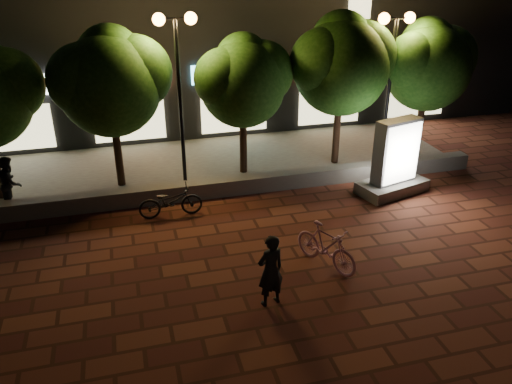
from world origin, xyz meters
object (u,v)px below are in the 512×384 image
object	(u,v)px
rider	(271,271)
scooter_pink	(326,246)
tree_left	(111,79)
tree_mid	(244,78)
pedestrian	(10,183)
scooter_parked	(171,201)
tree_right	(342,61)
tree_far_right	(429,62)
street_lamp_left	(177,57)
street_lamp_right	(393,50)
ad_kiosk	(395,164)

from	to	relation	value
rider	scooter_pink	bearing A→B (deg)	-163.50
scooter_pink	tree_left	bearing A→B (deg)	100.39
tree_mid	pedestrian	distance (m)	7.51
tree_left	scooter_parked	size ratio (longest dim) A/B	2.73
scooter_parked	scooter_pink	bearing A→B (deg)	-137.48
scooter_pink	pedestrian	distance (m)	9.11
tree_right	rider	size ratio (longest dim) A/B	3.03
tree_far_right	street_lamp_left	size ratio (longest dim) A/B	0.92
tree_far_right	scooter_parked	size ratio (longest dim) A/B	2.66
tree_left	street_lamp_right	bearing A→B (deg)	-1.68
tree_right	ad_kiosk	distance (m)	3.80
tree_far_right	rider	size ratio (longest dim) A/B	2.85
tree_mid	street_lamp_right	bearing A→B (deg)	-3.04
scooter_pink	rider	world-z (taller)	rider
tree_right	street_lamp_right	distance (m)	1.70
scooter_parked	tree_far_right	bearing A→B (deg)	-75.59
tree_right	scooter_pink	xyz separation A→B (m)	(-2.80, -5.96, -3.02)
tree_right	pedestrian	size ratio (longest dim) A/B	3.20
scooter_pink	scooter_parked	bearing A→B (deg)	106.32
tree_mid	ad_kiosk	size ratio (longest dim) A/B	1.89
tree_far_right	ad_kiosk	world-z (taller)	tree_far_right
tree_right	tree_left	bearing A→B (deg)	-180.00
scooter_parked	street_lamp_left	bearing A→B (deg)	-18.21
tree_far_right	rider	distance (m)	10.68
tree_left	street_lamp_left	world-z (taller)	street_lamp_left
tree_left	street_lamp_left	xyz separation A→B (m)	(1.95, -0.26, 0.58)
tree_mid	tree_left	bearing A→B (deg)	180.00
tree_right	rider	distance (m)	8.73
tree_right	scooter_pink	bearing A→B (deg)	-115.17
tree_mid	tree_right	size ratio (longest dim) A/B	0.89
scooter_pink	street_lamp_right	bearing A→B (deg)	25.35
rider	pedestrian	world-z (taller)	rider
tree_mid	tree_far_right	bearing A→B (deg)	0.00
rider	tree_far_right	bearing A→B (deg)	-152.58
scooter_pink	scooter_parked	size ratio (longest dim) A/B	1.01
rider	tree_right	bearing A→B (deg)	-137.54
tree_left	scooter_pink	bearing A→B (deg)	-52.92
ad_kiosk	scooter_pink	world-z (taller)	ad_kiosk
tree_far_right	scooter_parked	distance (m)	10.01
rider	tree_mid	bearing A→B (deg)	-114.38
scooter_parked	tree_right	bearing A→B (deg)	-68.37
tree_far_right	scooter_pink	bearing A→B (deg)	-135.18
street_lamp_left	street_lamp_right	world-z (taller)	street_lamp_left
street_lamp_right	rider	bearing A→B (deg)	-132.33
street_lamp_left	pedestrian	distance (m)	5.97
tree_left	ad_kiosk	bearing A→B (deg)	-18.19
tree_left	street_lamp_right	distance (m)	8.96
tree_left	pedestrian	distance (m)	4.12
tree_far_right	street_lamp_left	distance (m)	8.58
tree_far_right	scooter_parked	world-z (taller)	tree_far_right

